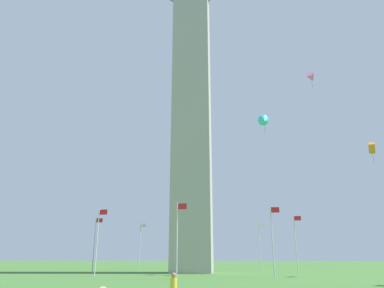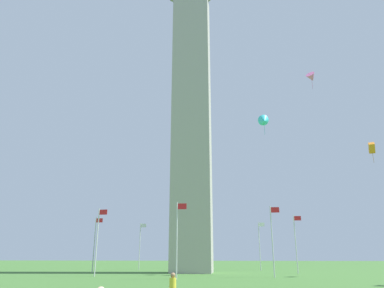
# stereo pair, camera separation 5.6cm
# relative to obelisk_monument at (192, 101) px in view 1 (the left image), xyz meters

# --- Properties ---
(ground_plane) EXTENTS (260.00, 260.00, 0.00)m
(ground_plane) POSITION_rel_obelisk_monument_xyz_m (0.00, 0.00, -27.15)
(ground_plane) COLOR #3D6B2D
(obelisk_monument) EXTENTS (5.97, 5.97, 54.29)m
(obelisk_monument) POSITION_rel_obelisk_monument_xyz_m (0.00, 0.00, 0.00)
(obelisk_monument) COLOR #A8A399
(obelisk_monument) RESTS_ON ground
(flagpole_n) EXTENTS (1.12, 0.14, 8.08)m
(flagpole_n) POSITION_rel_obelisk_monument_xyz_m (15.10, 0.00, -22.72)
(flagpole_n) COLOR silver
(flagpole_n) RESTS_ON ground
(flagpole_ne) EXTENTS (1.12, 0.14, 8.08)m
(flagpole_ne) POSITION_rel_obelisk_monument_xyz_m (10.69, 10.63, -22.72)
(flagpole_ne) COLOR silver
(flagpole_ne) RESTS_ON ground
(flagpole_e) EXTENTS (1.12, 0.14, 8.08)m
(flagpole_e) POSITION_rel_obelisk_monument_xyz_m (0.06, 15.04, -22.72)
(flagpole_e) COLOR silver
(flagpole_e) RESTS_ON ground
(flagpole_se) EXTENTS (1.12, 0.14, 8.08)m
(flagpole_se) POSITION_rel_obelisk_monument_xyz_m (-10.57, 10.63, -22.72)
(flagpole_se) COLOR silver
(flagpole_se) RESTS_ON ground
(flagpole_s) EXTENTS (1.12, 0.14, 8.08)m
(flagpole_s) POSITION_rel_obelisk_monument_xyz_m (-14.98, 0.00, -22.72)
(flagpole_s) COLOR silver
(flagpole_s) RESTS_ON ground
(flagpole_sw) EXTENTS (1.12, 0.14, 8.08)m
(flagpole_sw) POSITION_rel_obelisk_monument_xyz_m (-10.57, -10.63, -22.72)
(flagpole_sw) COLOR silver
(flagpole_sw) RESTS_ON ground
(flagpole_w) EXTENTS (1.12, 0.14, 8.08)m
(flagpole_w) POSITION_rel_obelisk_monument_xyz_m (0.06, -15.04, -22.72)
(flagpole_w) COLOR silver
(flagpole_w) RESTS_ON ground
(flagpole_nw) EXTENTS (1.12, 0.14, 8.08)m
(flagpole_nw) POSITION_rel_obelisk_monument_xyz_m (10.69, -10.63, -22.72)
(flagpole_nw) COLOR silver
(flagpole_nw) RESTS_ON ground
(kite_pink_delta) EXTENTS (2.08, 2.18, 2.72)m
(kite_pink_delta) POSITION_rel_obelisk_monument_xyz_m (18.47, -5.29, 0.54)
(kite_pink_delta) COLOR pink
(kite_cyan_delta) EXTENTS (1.70, 2.05, 3.22)m
(kite_cyan_delta) POSITION_rel_obelisk_monument_xyz_m (11.10, -5.49, -6.08)
(kite_cyan_delta) COLOR #33C6D1
(kite_orange_box) EXTENTS (1.05, 1.49, 2.71)m
(kite_orange_box) POSITION_rel_obelisk_monument_xyz_m (24.31, -8.13, -11.44)
(kite_orange_box) COLOR orange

